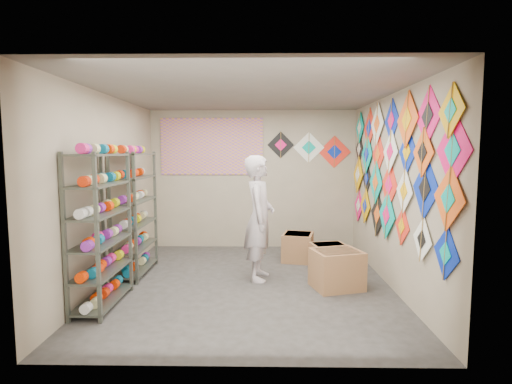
{
  "coord_description": "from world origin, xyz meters",
  "views": [
    {
      "loc": [
        0.2,
        -5.61,
        1.9
      ],
      "look_at": [
        0.1,
        0.3,
        1.3
      ],
      "focal_mm": 28.0,
      "sensor_mm": 36.0,
      "label": 1
    }
  ],
  "objects_px": {
    "shelf_rack_front": "(101,230)",
    "carton_a": "(337,269)",
    "shelf_rack_back": "(135,213)",
    "carton_c": "(298,247)",
    "carton_b": "(329,258)",
    "shopkeeper": "(259,218)"
  },
  "relations": [
    {
      "from": "shelf_rack_front",
      "to": "shelf_rack_back",
      "type": "height_order",
      "value": "same"
    },
    {
      "from": "shopkeeper",
      "to": "carton_c",
      "type": "height_order",
      "value": "shopkeeper"
    },
    {
      "from": "shopkeeper",
      "to": "shelf_rack_back",
      "type": "bearing_deg",
      "value": 88.17
    },
    {
      "from": "carton_c",
      "to": "shelf_rack_back",
      "type": "bearing_deg",
      "value": -150.9
    },
    {
      "from": "shelf_rack_front",
      "to": "shopkeeper",
      "type": "height_order",
      "value": "shelf_rack_front"
    },
    {
      "from": "shelf_rack_front",
      "to": "carton_b",
      "type": "height_order",
      "value": "shelf_rack_front"
    },
    {
      "from": "shopkeeper",
      "to": "shelf_rack_front",
      "type": "bearing_deg",
      "value": 124.0
    },
    {
      "from": "shopkeeper",
      "to": "carton_b",
      "type": "xyz_separation_m",
      "value": [
        1.1,
        0.4,
        -0.7
      ]
    },
    {
      "from": "shelf_rack_front",
      "to": "carton_c",
      "type": "distance_m",
      "value": 3.4
    },
    {
      "from": "shelf_rack_front",
      "to": "carton_a",
      "type": "xyz_separation_m",
      "value": [
        3.01,
        0.67,
        -0.68
      ]
    },
    {
      "from": "carton_a",
      "to": "carton_b",
      "type": "relative_size",
      "value": 1.2
    },
    {
      "from": "carton_a",
      "to": "carton_c",
      "type": "height_order",
      "value": "carton_a"
    },
    {
      "from": "shelf_rack_back",
      "to": "carton_c",
      "type": "distance_m",
      "value": 2.8
    },
    {
      "from": "shopkeeper",
      "to": "carton_a",
      "type": "distance_m",
      "value": 1.33
    },
    {
      "from": "shelf_rack_back",
      "to": "carton_b",
      "type": "relative_size",
      "value": 3.56
    },
    {
      "from": "shelf_rack_back",
      "to": "carton_a",
      "type": "relative_size",
      "value": 2.96
    },
    {
      "from": "shelf_rack_back",
      "to": "shelf_rack_front",
      "type": "bearing_deg",
      "value": -90.0
    },
    {
      "from": "shelf_rack_back",
      "to": "carton_c",
      "type": "bearing_deg",
      "value": 16.83
    },
    {
      "from": "shopkeeper",
      "to": "carton_b",
      "type": "distance_m",
      "value": 1.37
    },
    {
      "from": "shopkeeper",
      "to": "carton_c",
      "type": "xyz_separation_m",
      "value": [
        0.66,
        1.02,
        -0.68
      ]
    },
    {
      "from": "shelf_rack_front",
      "to": "carton_c",
      "type": "height_order",
      "value": "shelf_rack_front"
    },
    {
      "from": "shelf_rack_front",
      "to": "shopkeeper",
      "type": "distance_m",
      "value": 2.2
    }
  ]
}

